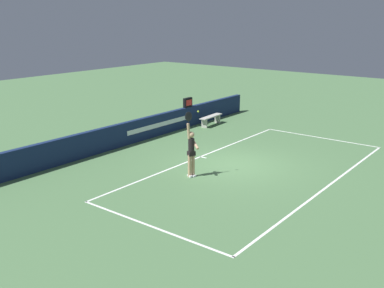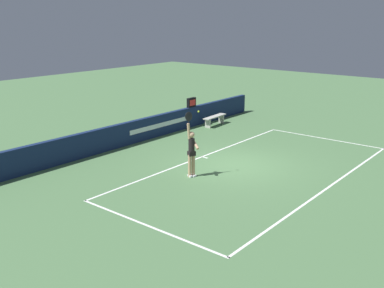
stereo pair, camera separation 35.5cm
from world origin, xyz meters
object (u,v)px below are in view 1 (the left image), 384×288
(speed_display, at_px, (188,102))
(courtside_bench_near, at_px, (211,118))
(tennis_player, at_px, (191,150))
(tennis_ball, at_px, (198,112))

(speed_display, bearing_deg, courtside_bench_near, -40.62)
(speed_display, xyz_separation_m, courtside_bench_near, (0.96, -0.82, -0.89))
(speed_display, relative_size, tennis_player, 0.24)
(tennis_ball, height_order, courtside_bench_near, tennis_ball)
(speed_display, xyz_separation_m, tennis_player, (-5.99, -4.91, -0.28))
(speed_display, distance_m, tennis_ball, 7.72)
(tennis_ball, bearing_deg, speed_display, 41.19)
(tennis_player, distance_m, tennis_ball, 1.41)
(tennis_ball, bearing_deg, courtside_bench_near, 32.12)
(speed_display, distance_m, tennis_player, 7.75)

